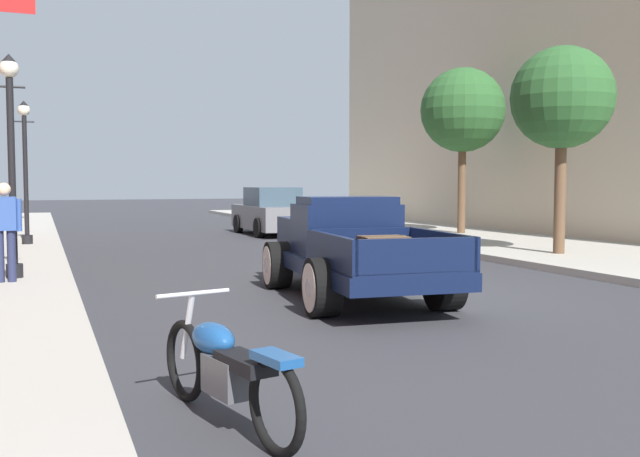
% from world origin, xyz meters
% --- Properties ---
extents(ground_plane, '(140.00, 140.00, 0.00)m').
position_xyz_m(ground_plane, '(0.00, 0.00, 0.00)').
color(ground_plane, '#333338').
extents(hotrod_truck_navy, '(2.48, 5.04, 1.58)m').
position_xyz_m(hotrod_truck_navy, '(-0.49, -0.24, 0.75)').
color(hotrod_truck_navy, '#0F1938').
rests_on(hotrod_truck_navy, ground).
extents(motorcycle_parked, '(0.73, 2.08, 0.93)m').
position_xyz_m(motorcycle_parked, '(-3.77, -5.44, 0.44)').
color(motorcycle_parked, black).
rests_on(motorcycle_parked, ground).
extents(car_background_grey, '(1.88, 4.30, 1.65)m').
position_xyz_m(car_background_grey, '(2.46, 13.05, 0.77)').
color(car_background_grey, slate).
rests_on(car_background_grey, ground).
extents(pedestrian_sidewalk_left, '(0.53, 0.22, 1.65)m').
position_xyz_m(pedestrian_sidewalk_left, '(-5.57, 2.32, 1.09)').
color(pedestrian_sidewalk_left, '#232847').
rests_on(pedestrian_sidewalk_left, sidewalk_left).
extents(street_lamp_near, '(0.50, 0.32, 3.85)m').
position_xyz_m(street_lamp_near, '(-5.45, 2.87, 2.39)').
color(street_lamp_near, black).
rests_on(street_lamp_near, sidewalk_left).
extents(street_lamp_far, '(0.50, 0.32, 3.85)m').
position_xyz_m(street_lamp_far, '(-5.36, 10.22, 2.39)').
color(street_lamp_far, black).
rests_on(street_lamp_far, sidewalk_left).
extents(street_tree_nearest, '(2.36, 2.36, 4.80)m').
position_xyz_m(street_tree_nearest, '(6.27, 2.83, 3.74)').
color(street_tree_nearest, brown).
rests_on(street_tree_nearest, sidewalk_right).
extents(street_tree_second, '(2.76, 2.76, 5.42)m').
position_xyz_m(street_tree_second, '(7.94, 9.57, 4.16)').
color(street_tree_second, brown).
rests_on(street_tree_second, sidewalk_right).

